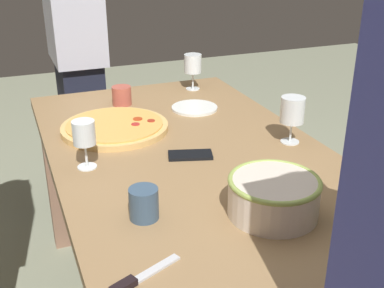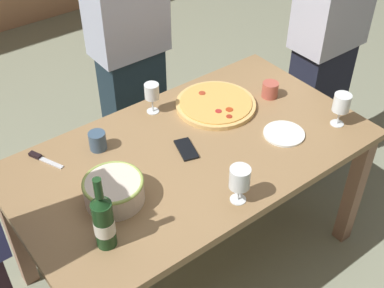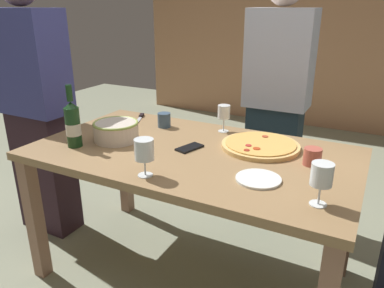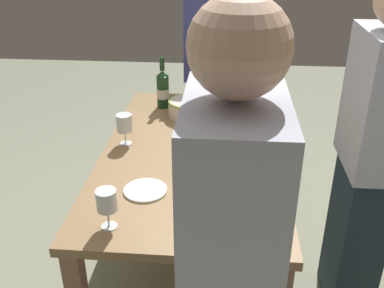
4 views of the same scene
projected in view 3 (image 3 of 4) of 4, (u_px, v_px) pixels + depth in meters
The scene contains 16 objects.
ground_plane at pixel (192, 272), 2.12m from camera, with size 8.00×8.00×0.00m, color gray.
dining_table at pixel (192, 167), 1.89m from camera, with size 1.60×0.90×0.75m.
brick_wall_back at pixel (321, 6), 4.28m from camera, with size 4.48×0.16×2.84m, color tan.
pizza at pixel (260, 145), 1.89m from camera, with size 0.39×0.39×0.03m.
serving_bowl at pixel (116, 130), 1.98m from camera, with size 0.24×0.24×0.10m.
wine_bottle at pixel (73, 124), 1.87m from camera, with size 0.08×0.08×0.32m.
wine_glass_near_pizza at pixel (322, 177), 1.32m from camera, with size 0.08×0.08×0.16m.
wine_glass_by_bottle at pixel (144, 150), 1.54m from camera, with size 0.08×0.08×0.16m.
wine_glass_far_left at pixel (224, 113), 2.09m from camera, with size 0.07×0.07×0.16m.
cup_amber at pixel (164, 120), 2.20m from camera, with size 0.08×0.08×0.08m, color #3B546D.
cup_ceramic at pixel (312, 157), 1.68m from camera, with size 0.08×0.08×0.08m, color #BA5747.
side_plate at pixel (258, 179), 1.54m from camera, with size 0.19×0.19×0.01m, color white.
cell_phone at pixel (190, 148), 1.88m from camera, with size 0.07×0.14×0.01m, color black.
pizza_knife at pixel (140, 117), 2.38m from camera, with size 0.09×0.17×0.02m.
person_host at pixel (276, 103), 2.43m from camera, with size 0.40×0.24×1.64m.
person_guest_left at pixel (36, 109), 2.29m from camera, with size 0.44×0.24×1.64m.
Camera 3 is at (0.80, -1.53, 1.43)m, focal length 34.82 mm.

